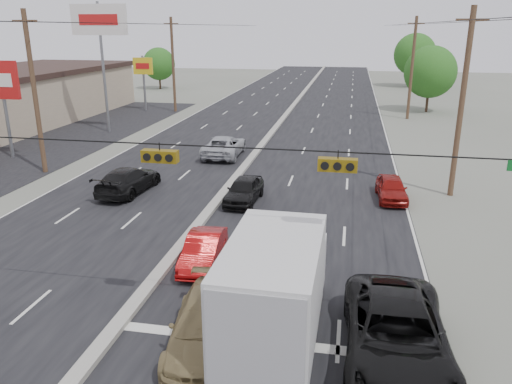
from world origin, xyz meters
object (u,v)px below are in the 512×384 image
tree_right_far (415,54)px  pole_sign_billboard (100,28)px  tree_left_far (159,64)px  queue_car_a (244,190)px  tree_right_mid (430,72)px  tan_sedan (206,325)px  red_sedan (203,251)px  utility_pole_right_c (412,68)px  utility_pole_right_b (462,104)px  utility_pole_left_c (173,64)px  queue_car_b (288,235)px  queue_car_e (391,189)px  oncoming_far (224,146)px  pole_sign_mid (2,86)px  utility_pole_left_b (35,93)px  pole_sign_far (143,71)px  oncoming_near (129,180)px  black_suv (397,336)px  box_truck (277,289)px

tree_right_far → pole_sign_billboard: bearing=-126.0°
tree_left_far → queue_car_a: 53.77m
tree_right_mid → tan_sedan: size_ratio=1.48×
queue_car_a → red_sedan: bearing=-87.2°
pole_sign_billboard → red_sedan: (15.90, -23.89, -8.25)m
utility_pole_right_c → utility_pole_right_b: bearing=-90.0°
utility_pole_left_c → queue_car_b: (16.97, -33.76, -4.48)m
queue_car_b → queue_car_e: (4.71, 7.33, 0.00)m
utility_pole_left_c → oncoming_far: bearing=-61.0°
pole_sign_mid → oncoming_far: (14.88, 3.25, -4.37)m
pole_sign_billboard → red_sedan: pole_sign_billboard is taller
utility_pole_left_b → oncoming_far: 12.87m
utility_pole_right_c → pole_sign_far: size_ratio=1.67×
tree_left_far → oncoming_near: size_ratio=1.23×
utility_pole_right_c → queue_car_b: utility_pole_right_c is taller
utility_pole_right_c → tree_left_far: bearing=149.9°
utility_pole_right_b → oncoming_far: size_ratio=1.87×
pole_sign_mid → oncoming_near: pole_sign_mid is taller
utility_pole_left_b → pole_sign_mid: (-4.50, 3.00, 0.01)m
utility_pole_left_c → tree_right_mid: (27.50, 5.00, -0.77)m
pole_sign_far → queue_car_a: (17.40, -28.31, -3.74)m
utility_pole_left_c → utility_pole_right_c: bearing=0.0°
black_suv → tan_sedan: bearing=-178.1°
queue_car_e → queue_car_b: bearing=-125.9°
queue_car_e → oncoming_far: 13.66m
pole_sign_far → tree_right_mid: tree_right_mid is taller
tan_sedan → oncoming_near: (-8.35, 13.06, 0.02)m
tan_sedan → queue_car_a: size_ratio=1.23×
utility_pole_left_c → pole_sign_far: utility_pole_left_c is taller
queue_car_b → oncoming_far: bearing=121.4°
box_truck → oncoming_near: size_ratio=1.39×
pole_sign_mid → queue_car_e: (26.18, -4.43, -4.48)m
red_sedan → black_suv: 8.48m
tan_sedan → queue_car_b: 7.38m
utility_pole_right_c → oncoming_near: bearing=-122.6°
pole_sign_mid → tree_right_mid: size_ratio=0.98×
utility_pole_right_b → utility_pole_right_c: size_ratio=1.00×
queue_car_e → utility_pole_left_c: bearing=126.1°
utility_pole_right_c → tree_right_far: utility_pole_right_c is taller
utility_pole_right_b → tan_sedan: utility_pole_right_b is taller
queue_car_b → queue_car_a: bearing=127.1°
pole_sign_far → pole_sign_billboard: bearing=-82.9°
tree_left_far → queue_car_e: 56.01m
tree_left_far → tan_sedan: bearing=-67.7°
utility_pole_left_c → pole_sign_mid: utility_pole_left_c is taller
utility_pole_left_c → utility_pole_right_b: (25.00, -25.00, 0.00)m
utility_pole_left_c → queue_car_a: size_ratio=2.55×
queue_car_b → oncoming_near: size_ratio=0.77×
box_truck → queue_car_b: 6.80m
black_suv → oncoming_far: black_suv is taller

